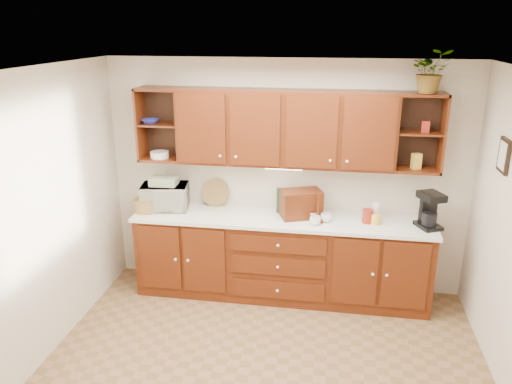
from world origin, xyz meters
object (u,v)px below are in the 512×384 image
(bread_box, at_px, (301,204))
(potted_plant, at_px, (431,71))
(microwave, at_px, (165,197))
(coffee_maker, at_px, (429,210))

(bread_box, bearing_deg, potted_plant, -18.97)
(microwave, relative_size, potted_plant, 1.22)
(bread_box, bearing_deg, coffee_maker, -23.81)
(coffee_maker, height_order, potted_plant, potted_plant)
(bread_box, xyz_separation_m, potted_plant, (1.20, 0.04, 1.41))
(microwave, xyz_separation_m, bread_box, (1.54, -0.01, 0.01))
(microwave, xyz_separation_m, potted_plant, (2.74, 0.03, 1.42))
(microwave, bearing_deg, bread_box, -9.92)
(bread_box, xyz_separation_m, coffee_maker, (1.32, -0.07, 0.03))
(microwave, xyz_separation_m, coffee_maker, (2.86, -0.08, 0.04))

